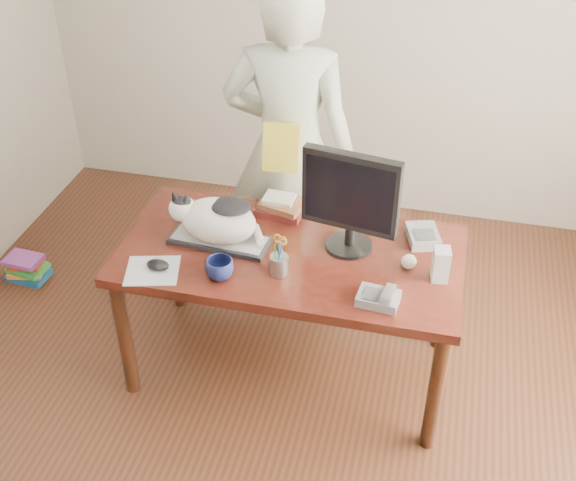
# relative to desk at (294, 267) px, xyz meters

# --- Properties ---
(room) EXTENTS (4.50, 4.50, 4.50)m
(room) POSITION_rel_desk_xyz_m (0.00, -0.68, 0.75)
(room) COLOR black
(room) RESTS_ON ground
(desk) EXTENTS (1.60, 0.80, 0.75)m
(desk) POSITION_rel_desk_xyz_m (0.00, 0.00, 0.00)
(desk) COLOR black
(desk) RESTS_ON ground
(keyboard) EXTENTS (0.49, 0.22, 0.03)m
(keyboard) POSITION_rel_desk_xyz_m (-0.34, -0.08, 0.16)
(keyboard) COLOR black
(keyboard) RESTS_ON desk
(cat) EXTENTS (0.47, 0.25, 0.26)m
(cat) POSITION_rel_desk_xyz_m (-0.36, -0.08, 0.28)
(cat) COLOR white
(cat) RESTS_ON keyboard
(monitor) EXTENTS (0.45, 0.25, 0.51)m
(monitor) POSITION_rel_desk_xyz_m (0.25, 0.00, 0.43)
(monitor) COLOR black
(monitor) RESTS_ON desk
(pen_cup) EXTENTS (0.11, 0.11, 0.21)m
(pen_cup) POSITION_rel_desk_xyz_m (-0.01, -0.25, 0.21)
(pen_cup) COLOR gray
(pen_cup) RESTS_ON desk
(mousepad) EXTENTS (0.28, 0.27, 0.01)m
(mousepad) POSITION_rel_desk_xyz_m (-0.57, -0.36, 0.15)
(mousepad) COLOR silver
(mousepad) RESTS_ON desk
(mouse) EXTENTS (0.12, 0.09, 0.04)m
(mouse) POSITION_rel_desk_xyz_m (-0.55, -0.34, 0.17)
(mouse) COLOR black
(mouse) RESTS_ON mousepad
(coffee_mug) EXTENTS (0.17, 0.17, 0.10)m
(coffee_mug) POSITION_rel_desk_xyz_m (-0.26, -0.34, 0.20)
(coffee_mug) COLOR #0D1336
(coffee_mug) RESTS_ON desk
(phone) EXTENTS (0.19, 0.15, 0.08)m
(phone) POSITION_rel_desk_xyz_m (0.45, -0.34, 0.17)
(phone) COLOR #5C5C60
(phone) RESTS_ON desk
(speaker) EXTENTS (0.08, 0.09, 0.16)m
(speaker) POSITION_rel_desk_xyz_m (0.69, -0.12, 0.23)
(speaker) COLOR #A4A4A6
(speaker) RESTS_ON desk
(baseball) EXTENTS (0.07, 0.07, 0.07)m
(baseball) POSITION_rel_desk_xyz_m (0.55, -0.07, 0.18)
(baseball) COLOR white
(baseball) RESTS_ON desk
(book_stack) EXTENTS (0.26, 0.21, 0.09)m
(book_stack) POSITION_rel_desk_xyz_m (-0.12, 0.23, 0.19)
(book_stack) COLOR #481313
(book_stack) RESTS_ON desk
(calculator) EXTENTS (0.19, 0.22, 0.06)m
(calculator) POSITION_rel_desk_xyz_m (0.59, 0.15, 0.17)
(calculator) COLOR #5C5C60
(calculator) RESTS_ON desk
(person) EXTENTS (0.71, 0.49, 1.88)m
(person) POSITION_rel_desk_xyz_m (-0.15, 0.53, 0.34)
(person) COLOR white
(person) RESTS_ON ground
(held_book) EXTENTS (0.18, 0.12, 0.25)m
(held_book) POSITION_rel_desk_xyz_m (-0.15, 0.36, 0.45)
(held_book) COLOR gold
(held_book) RESTS_ON person
(book_pile_b) EXTENTS (0.26, 0.20, 0.15)m
(book_pile_b) POSITION_rel_desk_xyz_m (-1.72, 0.27, -0.53)
(book_pile_b) COLOR #17508B
(book_pile_b) RESTS_ON ground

